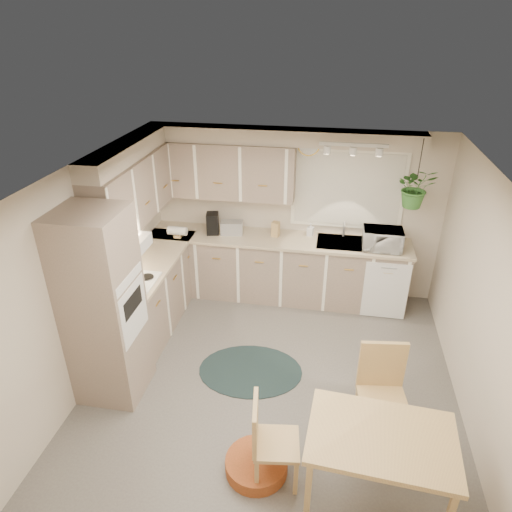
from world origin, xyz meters
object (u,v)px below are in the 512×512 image
(dining_table, at_px, (377,467))
(chair_back, at_px, (383,399))
(braided_rug, at_px, (250,370))
(pet_bed, at_px, (256,465))
(microwave, at_px, (383,237))
(chair_left, at_px, (277,442))

(dining_table, relative_size, chair_back, 1.17)
(braided_rug, relative_size, pet_bed, 2.13)
(chair_back, xyz_separation_m, microwave, (0.07, 2.28, 0.62))
(braided_rug, relative_size, microwave, 2.38)
(dining_table, height_order, chair_back, chair_back)
(chair_left, distance_m, pet_bed, 0.41)
(chair_left, xyz_separation_m, pet_bed, (-0.18, 0.03, -0.37))
(dining_table, distance_m, microwave, 3.02)
(chair_left, distance_m, chair_back, 1.09)
(chair_left, distance_m, braided_rug, 1.45)
(braided_rug, xyz_separation_m, pet_bed, (0.29, -1.27, 0.06))
(chair_left, xyz_separation_m, microwave, (0.99, 2.87, 0.68))
(dining_table, bearing_deg, braided_rug, 134.23)
(chair_left, height_order, chair_back, chair_back)
(chair_back, bearing_deg, dining_table, 75.65)
(chair_left, relative_size, chair_back, 0.87)
(dining_table, height_order, chair_left, chair_left)
(pet_bed, bearing_deg, braided_rug, 103.02)
(microwave, bearing_deg, pet_bed, -112.66)
(dining_table, height_order, pet_bed, dining_table)
(braided_rug, distance_m, pet_bed, 1.31)
(braided_rug, bearing_deg, chair_back, -26.91)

